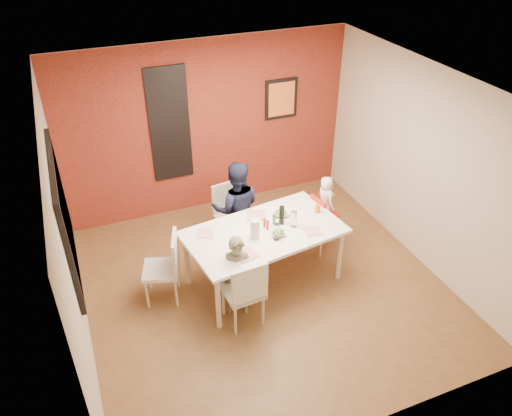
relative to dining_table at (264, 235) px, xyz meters
name	(u,v)px	position (x,y,z in m)	size (l,w,h in m)	color
ground	(264,285)	(-0.03, -0.11, -0.74)	(4.50, 4.50, 0.00)	brown
ceiling	(267,89)	(-0.03, -0.11, 1.96)	(4.50, 4.50, 0.02)	silver
wall_back	(208,127)	(-0.03, 2.14, 0.61)	(4.50, 0.02, 2.70)	beige
wall_front	(371,333)	(-0.03, -2.36, 0.61)	(4.50, 0.02, 2.70)	beige
wall_left	(67,243)	(-2.28, -0.11, 0.61)	(0.02, 4.50, 2.70)	beige
wall_right	(422,166)	(2.22, -0.11, 0.61)	(0.02, 4.50, 2.70)	beige
brick_accent_wall	(209,128)	(-0.03, 2.12, 0.61)	(4.50, 0.02, 2.70)	maroon
picture_window_frame	(64,216)	(-2.25, 0.09, 0.81)	(0.05, 1.70, 1.30)	black
picture_window_pane	(66,216)	(-2.24, 0.09, 0.81)	(0.02, 1.55, 1.15)	black
glassblock_strip	(170,125)	(-0.63, 2.11, 0.76)	(0.55, 0.03, 1.70)	silver
glassblock_surround	(170,125)	(-0.63, 2.10, 0.76)	(0.60, 0.03, 1.76)	black
art_print_frame	(281,99)	(1.17, 2.10, 0.91)	(0.54, 0.03, 0.64)	black
art_print_canvas	(282,99)	(1.17, 2.09, 0.91)	(0.44, 0.01, 0.54)	orange
dining_table	(264,235)	(0.00, 0.00, 0.00)	(2.09, 1.35, 0.82)	white
chair_near	(246,290)	(-0.50, -0.65, -0.21)	(0.47, 0.47, 0.95)	silver
chair_far	(230,211)	(-0.11, 1.00, -0.22)	(0.50, 0.50, 0.94)	silver
chair_left	(167,264)	(-1.23, 0.16, -0.21)	(0.55, 0.55, 0.95)	silver
high_chair	(323,218)	(1.04, 0.34, -0.21)	(0.43, 0.43, 0.89)	red
child_near	(238,276)	(-0.51, -0.40, -0.19)	(0.40, 0.26, 1.10)	brown
child_far	(236,209)	(-0.10, 0.75, -0.03)	(0.69, 0.54, 1.43)	black
toddler	(325,198)	(1.06, 0.34, 0.11)	(0.32, 0.21, 0.65)	silver
plate_near_left	(246,255)	(-0.39, -0.37, 0.08)	(0.23, 0.23, 0.01)	white
plate_far_mid	(257,215)	(0.04, 0.35, 0.08)	(0.25, 0.25, 0.01)	white
plate_near_right	(313,231)	(0.56, -0.24, 0.08)	(0.21, 0.21, 0.01)	white
plate_far_left	(205,233)	(-0.71, 0.22, 0.08)	(0.20, 0.20, 0.01)	white
salad_bowl_a	(278,233)	(0.13, -0.14, 0.10)	(0.20, 0.20, 0.05)	white
salad_bowl_b	(281,213)	(0.35, 0.25, 0.10)	(0.23, 0.23, 0.06)	white
wine_bottle	(282,215)	(0.27, 0.06, 0.20)	(0.07, 0.07, 0.26)	black
wine_glass_a	(277,232)	(0.07, -0.22, 0.18)	(0.08, 0.08, 0.22)	white
wine_glass_b	(294,219)	(0.39, -0.05, 0.18)	(0.08, 0.08, 0.22)	white
paper_towel_roll	(255,229)	(-0.16, -0.09, 0.20)	(0.12, 0.12, 0.26)	silver
condiment_red	(268,225)	(0.05, 0.01, 0.14)	(0.04, 0.04, 0.14)	red
condiment_green	(274,219)	(0.18, 0.10, 0.15)	(0.04, 0.04, 0.15)	#347D29
condiment_brown	(264,222)	(0.04, 0.08, 0.14)	(0.03, 0.03, 0.13)	brown
sippy_cup	(318,208)	(0.82, 0.12, 0.13)	(0.07, 0.07, 0.12)	orange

